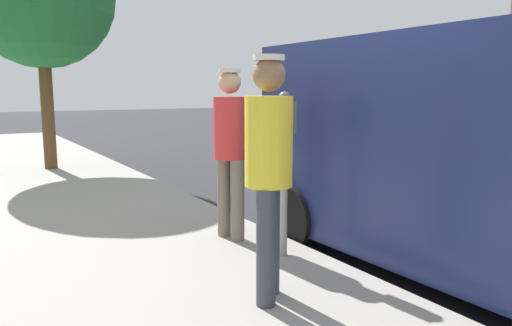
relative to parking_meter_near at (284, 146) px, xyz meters
name	(u,v)px	position (x,y,z in m)	size (l,w,h in m)	color
ground_plane	(410,256)	(-1.35, 0.35, -1.18)	(80.00, 80.00, 0.00)	#2D2D33
parking_meter_near	(284,146)	(0.00, 0.00, 0.00)	(0.14, 0.18, 1.52)	gray
pedestrian_in_yellow	(269,162)	(0.63, 0.71, -0.01)	(0.34, 0.34, 1.77)	#383D47
pedestrian_in_red	(230,142)	(0.15, -0.75, -0.03)	(0.34, 0.36, 1.74)	#726656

